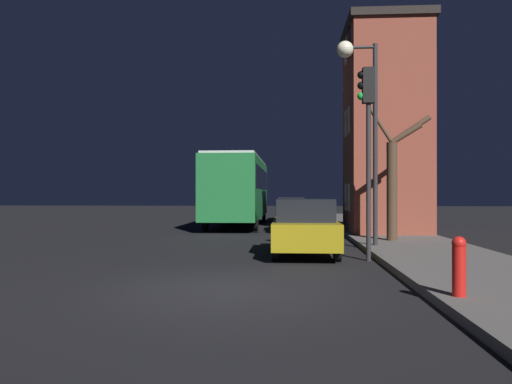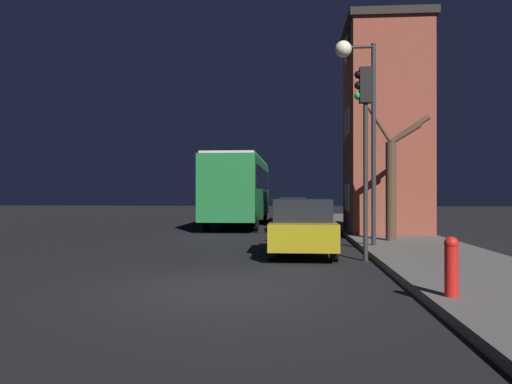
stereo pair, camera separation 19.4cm
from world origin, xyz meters
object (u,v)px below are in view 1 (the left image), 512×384
Objects in this scene: streetlamp at (360,94)px; car_mid_lane at (298,214)px; traffic_light at (367,123)px; fire_hydrant at (459,265)px; car_far_lane at (291,208)px; bare_tree at (394,178)px; car_near_lane at (305,227)px; bus at (239,186)px.

streetlamp reaches higher than car_mid_lane.
fire_hydrant is at bearing -83.48° from traffic_light.
streetlamp reaches higher than fire_hydrant.
fire_hydrant is (0.58, -5.07, -2.85)m from traffic_light.
car_far_lane reaches higher than fire_hydrant.
bare_tree is at bearing 84.17° from fire_hydrant.
traffic_light is 5.41× the size of fire_hydrant.
bare_tree is 15.80m from car_far_lane.
traffic_light is 3.29m from car_near_lane.
traffic_light is 1.22× the size of car_near_lane.
streetlamp reaches higher than car_near_lane.
bare_tree is 1.12× the size of car_near_lane.
bus is at bearing 129.87° from car_mid_lane.
bus is (-6.16, 9.44, -0.12)m from bare_tree.
bare_tree reaches higher than fire_hydrant.
bus is at bearing 104.07° from car_near_lane.
car_near_lane is at bearing -142.10° from streetlamp.
car_mid_lane is at bearing 90.15° from car_near_lane.
streetlamp is 8.53m from fire_hydrant.
car_near_lane is (-1.55, 1.09, -2.70)m from traffic_light.
fire_hydrant is (0.43, -7.48, -4.08)m from streetlamp.
car_far_lane is (-1.84, 19.39, -2.70)m from traffic_light.
car_near_lane is 8.69m from car_mid_lane.
bare_tree is 1.17× the size of car_mid_lane.
bus is at bearing 113.44° from streetlamp.
car_mid_lane is (-1.57, 9.78, -2.70)m from traffic_light.
car_far_lane is (2.80, 5.93, -1.33)m from bus.
car_near_lane is (-1.69, -1.32, -3.93)m from streetlamp.
car_far_lane reaches higher than car_mid_lane.
bare_tree is 1.10× the size of car_far_lane.
fire_hydrant is at bearing -95.83° from bare_tree.
car_mid_lane is at bearing 118.14° from bare_tree.
car_mid_lane is 9.62m from car_far_lane.
streetlamp reaches higher than traffic_light.
bus is at bearing 109.05° from traffic_light.
bare_tree is 4.97× the size of fire_hydrant.
car_near_lane is 1.05× the size of car_mid_lane.
car_far_lane is at bearing 95.66° from fire_hydrant.
bus is 12.82m from car_near_lane.
fire_hydrant is (2.13, -6.16, -0.16)m from car_near_lane.
car_near_lane is 0.98× the size of car_far_lane.
streetlamp is 4.48m from car_near_lane.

